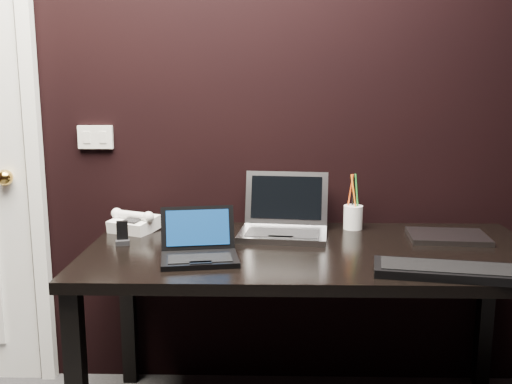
{
  "coord_description": "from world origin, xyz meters",
  "views": [
    {
      "loc": [
        0.13,
        -0.67,
        1.34
      ],
      "look_at": [
        0.09,
        1.35,
        0.96
      ],
      "focal_mm": 40.0,
      "sensor_mm": 36.0,
      "label": 1
    }
  ],
  "objects_px": {
    "silver_laptop": "(284,224)",
    "ext_keyboard": "(451,271)",
    "netbook": "(199,250)",
    "pen_cup": "(353,216)",
    "desk": "(313,268)",
    "closed_laptop": "(448,237)",
    "desk_phone": "(134,223)",
    "mobile_phone": "(122,236)"
  },
  "relations": [
    {
      "from": "silver_laptop",
      "to": "ext_keyboard",
      "type": "xyz_separation_m",
      "value": [
        0.53,
        -0.49,
        -0.03
      ]
    },
    {
      "from": "netbook",
      "to": "pen_cup",
      "type": "bearing_deg",
      "value": 36.31
    },
    {
      "from": "desk",
      "to": "closed_laptop",
      "type": "bearing_deg",
      "value": 14.48
    },
    {
      "from": "pen_cup",
      "to": "netbook",
      "type": "bearing_deg",
      "value": -143.69
    },
    {
      "from": "desk",
      "to": "desk_phone",
      "type": "relative_size",
      "value": 7.84
    },
    {
      "from": "desk",
      "to": "netbook",
      "type": "relative_size",
      "value": 5.69
    },
    {
      "from": "silver_laptop",
      "to": "mobile_phone",
      "type": "height_order",
      "value": "silver_laptop"
    },
    {
      "from": "ext_keyboard",
      "to": "desk_phone",
      "type": "height_order",
      "value": "desk_phone"
    },
    {
      "from": "closed_laptop",
      "to": "desk_phone",
      "type": "distance_m",
      "value": 1.28
    },
    {
      "from": "netbook",
      "to": "mobile_phone",
      "type": "bearing_deg",
      "value": 149.78
    },
    {
      "from": "netbook",
      "to": "pen_cup",
      "type": "relative_size",
      "value": 1.27
    },
    {
      "from": "ext_keyboard",
      "to": "mobile_phone",
      "type": "height_order",
      "value": "mobile_phone"
    },
    {
      "from": "netbook",
      "to": "desk",
      "type": "bearing_deg",
      "value": 19.49
    },
    {
      "from": "closed_laptop",
      "to": "silver_laptop",
      "type": "bearing_deg",
      "value": 175.23
    },
    {
      "from": "desk_phone",
      "to": "pen_cup",
      "type": "xyz_separation_m",
      "value": [
        0.92,
        0.06,
        0.02
      ]
    },
    {
      "from": "silver_laptop",
      "to": "closed_laptop",
      "type": "relative_size",
      "value": 1.2
    },
    {
      "from": "ext_keyboard",
      "to": "mobile_phone",
      "type": "bearing_deg",
      "value": 163.55
    },
    {
      "from": "closed_laptop",
      "to": "desk_phone",
      "type": "height_order",
      "value": "desk_phone"
    },
    {
      "from": "closed_laptop",
      "to": "desk_phone",
      "type": "bearing_deg",
      "value": 175.83
    },
    {
      "from": "silver_laptop",
      "to": "mobile_phone",
      "type": "distance_m",
      "value": 0.64
    },
    {
      "from": "ext_keyboard",
      "to": "mobile_phone",
      "type": "relative_size",
      "value": 5.62
    },
    {
      "from": "desk",
      "to": "silver_laptop",
      "type": "bearing_deg",
      "value": 118.56
    },
    {
      "from": "silver_laptop",
      "to": "desk_phone",
      "type": "xyz_separation_m",
      "value": [
        -0.62,
        0.04,
        -0.01
      ]
    },
    {
      "from": "silver_laptop",
      "to": "desk_phone",
      "type": "relative_size",
      "value": 1.76
    },
    {
      "from": "mobile_phone",
      "to": "pen_cup",
      "type": "xyz_separation_m",
      "value": [
        0.92,
        0.26,
        0.02
      ]
    },
    {
      "from": "silver_laptop",
      "to": "pen_cup",
      "type": "distance_m",
      "value": 0.31
    },
    {
      "from": "ext_keyboard",
      "to": "desk",
      "type": "bearing_deg",
      "value": 144.45
    },
    {
      "from": "desk",
      "to": "pen_cup",
      "type": "height_order",
      "value": "pen_cup"
    },
    {
      "from": "netbook",
      "to": "pen_cup",
      "type": "distance_m",
      "value": 0.75
    },
    {
      "from": "silver_laptop",
      "to": "desk",
      "type": "bearing_deg",
      "value": -61.44
    },
    {
      "from": "netbook",
      "to": "silver_laptop",
      "type": "bearing_deg",
      "value": 48.04
    },
    {
      "from": "desk",
      "to": "silver_laptop",
      "type": "relative_size",
      "value": 4.45
    },
    {
      "from": "netbook",
      "to": "ext_keyboard",
      "type": "distance_m",
      "value": 0.85
    },
    {
      "from": "desk_phone",
      "to": "pen_cup",
      "type": "bearing_deg",
      "value": 3.93
    },
    {
      "from": "desk",
      "to": "ext_keyboard",
      "type": "bearing_deg",
      "value": -35.55
    },
    {
      "from": "desk",
      "to": "pen_cup",
      "type": "xyz_separation_m",
      "value": [
        0.19,
        0.3,
        0.13
      ]
    },
    {
      "from": "silver_laptop",
      "to": "netbook",
      "type": "bearing_deg",
      "value": -131.96
    },
    {
      "from": "ext_keyboard",
      "to": "closed_laptop",
      "type": "distance_m",
      "value": 0.46
    },
    {
      "from": "desk",
      "to": "closed_laptop",
      "type": "relative_size",
      "value": 5.33
    },
    {
      "from": "desk_phone",
      "to": "silver_laptop",
      "type": "bearing_deg",
      "value": -3.56
    },
    {
      "from": "pen_cup",
      "to": "ext_keyboard",
      "type": "bearing_deg",
      "value": -68.97
    },
    {
      "from": "silver_laptop",
      "to": "pen_cup",
      "type": "height_order",
      "value": "silver_laptop"
    }
  ]
}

